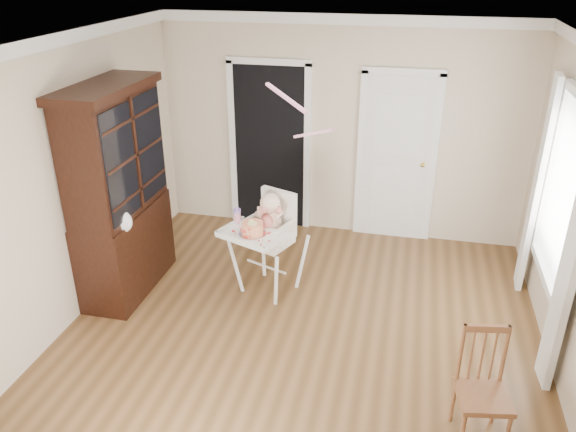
% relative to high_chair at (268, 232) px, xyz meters
% --- Properties ---
extents(floor, '(5.00, 5.00, 0.00)m').
position_rel_high_chair_xyz_m(floor, '(0.50, -0.87, -0.70)').
color(floor, '#54381C').
rests_on(floor, ground).
extents(ceiling, '(5.00, 5.00, 0.00)m').
position_rel_high_chair_xyz_m(ceiling, '(0.50, -0.87, 2.00)').
color(ceiling, white).
rests_on(ceiling, wall_back).
extents(wall_back, '(4.50, 0.00, 4.50)m').
position_rel_high_chair_xyz_m(wall_back, '(0.50, 1.63, 0.65)').
color(wall_back, beige).
rests_on(wall_back, floor).
extents(wall_left, '(0.00, 5.00, 5.00)m').
position_rel_high_chair_xyz_m(wall_left, '(-1.75, -0.87, 0.65)').
color(wall_left, beige).
rests_on(wall_left, floor).
extents(crown_molding, '(4.50, 5.00, 0.12)m').
position_rel_high_chair_xyz_m(crown_molding, '(0.50, -0.87, 1.94)').
color(crown_molding, white).
rests_on(crown_molding, ceiling).
extents(doorway, '(1.06, 0.05, 2.22)m').
position_rel_high_chair_xyz_m(doorway, '(-0.40, 1.61, 0.41)').
color(doorway, black).
rests_on(doorway, wall_back).
extents(closet_door, '(0.96, 0.09, 2.13)m').
position_rel_high_chair_xyz_m(closet_door, '(1.20, 1.61, 0.33)').
color(closet_door, white).
rests_on(closet_door, wall_back).
extents(window_right, '(0.13, 1.84, 2.30)m').
position_rel_high_chair_xyz_m(window_right, '(2.67, -0.07, 0.59)').
color(window_right, white).
rests_on(window_right, wall_right).
extents(high_chair, '(0.88, 0.97, 1.13)m').
position_rel_high_chair_xyz_m(high_chair, '(0.00, 0.00, 0.00)').
color(high_chair, white).
rests_on(high_chair, floor).
extents(baby, '(0.31, 0.31, 0.50)m').
position_rel_high_chair_xyz_m(baby, '(0.01, 0.03, 0.16)').
color(baby, beige).
rests_on(baby, high_chair).
extents(cake, '(0.28, 0.28, 0.13)m').
position_rel_high_chair_xyz_m(cake, '(-0.10, -0.25, 0.15)').
color(cake, silver).
rests_on(cake, high_chair).
extents(sippy_cup, '(0.08, 0.08, 0.19)m').
position_rel_high_chair_xyz_m(sippy_cup, '(-0.32, -0.03, 0.17)').
color(sippy_cup, pink).
rests_on(sippy_cup, high_chair).
extents(china_cabinet, '(0.58, 1.31, 2.21)m').
position_rel_high_chair_xyz_m(china_cabinet, '(-1.49, -0.27, 0.41)').
color(china_cabinet, black).
rests_on(china_cabinet, floor).
extents(dining_chair, '(0.43, 0.43, 0.91)m').
position_rel_high_chair_xyz_m(dining_chair, '(2.04, -1.61, -0.27)').
color(dining_chair, brown).
rests_on(dining_chair, floor).
extents(streamer, '(0.40, 0.33, 0.15)m').
position_rel_high_chair_xyz_m(streamer, '(0.41, -0.93, 1.64)').
color(streamer, pink).
rests_on(streamer, ceiling).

